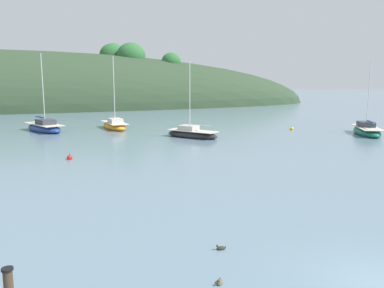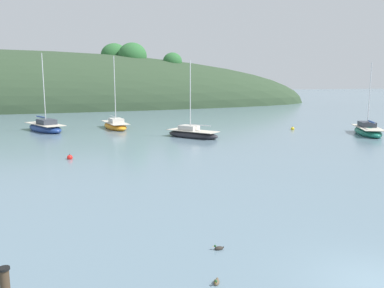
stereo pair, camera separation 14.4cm
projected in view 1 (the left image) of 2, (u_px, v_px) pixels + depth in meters
sailboat_cream_ketch at (115, 125)px, 49.41m from camera, size 3.31×6.91×9.21m
sailboat_yellow_far at (367, 131)px, 44.23m from camera, size 5.19×7.31×8.24m
sailboat_white_near at (44, 128)px, 46.96m from camera, size 5.49×7.77×9.43m
sailboat_blue_center at (192, 134)px, 42.07m from camera, size 5.51×6.15×8.33m
mooring_buoy_channel at (292, 129)px, 48.42m from camera, size 0.44×0.44×0.54m
mooring_buoy_inner at (70, 158)px, 30.61m from camera, size 0.44×0.44×0.54m
duck_straggler at (221, 248)px, 14.41m from camera, size 0.42×0.19×0.24m
duck_trailing at (219, 282)px, 12.01m from camera, size 0.32×0.40×0.24m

